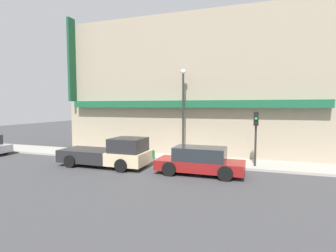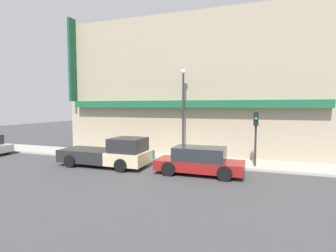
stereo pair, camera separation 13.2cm
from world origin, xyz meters
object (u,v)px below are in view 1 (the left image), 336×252
Objects in this scene: pickup_truck at (110,154)px; parked_car at (200,161)px; street_lamp at (183,103)px; traffic_light at (256,129)px; fire_hydrant at (154,155)px.

parked_car is at bearing -2.03° from pickup_truck.
street_lamp is at bearing 116.28° from parked_car.
pickup_truck reaches higher than parked_car.
traffic_light is at bearing -16.25° from street_lamp.
parked_car is (5.53, 0.00, -0.07)m from pickup_truck.
traffic_light is (8.34, 2.30, 1.57)m from pickup_truck.
pickup_truck is at bearing -130.08° from fire_hydrant.
street_lamp is at bearing 40.60° from fire_hydrant.
traffic_light reaches higher than pickup_truck.
pickup_truck is 3.01m from fire_hydrant.
fire_hydrant is 0.19× the size of traffic_light.
pickup_truck is at bearing -133.97° from street_lamp.
street_lamp is at bearing 163.75° from traffic_light.
traffic_light is at bearing 0.05° from fire_hydrant.
parked_car is 5.23m from street_lamp.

